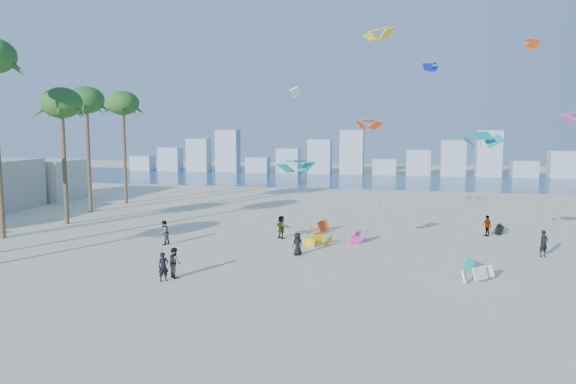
# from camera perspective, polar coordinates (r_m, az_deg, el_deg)

# --- Properties ---
(ground) EXTENTS (220.00, 220.00, 0.00)m
(ground) POSITION_cam_1_polar(r_m,az_deg,el_deg) (26.98, -13.83, -13.50)
(ground) COLOR beige
(ground) RESTS_ON ground
(ocean) EXTENTS (220.00, 220.00, 0.00)m
(ocean) POSITION_cam_1_polar(r_m,az_deg,el_deg) (95.79, 5.24, 1.37)
(ocean) COLOR navy
(ocean) RESTS_ON ground
(kitesurfer_near) EXTENTS (0.76, 0.75, 1.77)m
(kitesurfer_near) POSITION_cam_1_polar(r_m,az_deg,el_deg) (33.98, -12.86, -7.61)
(kitesurfer_near) COLOR black
(kitesurfer_near) RESTS_ON ground
(kitesurfer_mid) EXTENTS (1.16, 1.14, 1.88)m
(kitesurfer_mid) POSITION_cam_1_polar(r_m,az_deg,el_deg) (34.64, -11.75, -7.21)
(kitesurfer_mid) COLOR gray
(kitesurfer_mid) RESTS_ON ground
(kitesurfers_far) EXTENTS (30.72, 17.70, 1.93)m
(kitesurfers_far) POSITION_cam_1_polar(r_m,az_deg,el_deg) (41.54, 6.32, -4.78)
(kitesurfers_far) COLOR black
(kitesurfers_far) RESTS_ON ground
(grounded_kites) EXTENTS (16.42, 18.41, 0.97)m
(grounded_kites) POSITION_cam_1_polar(r_m,az_deg,el_deg) (42.67, 10.47, -5.21)
(grounded_kites) COLOR yellow
(grounded_kites) RESTS_ON ground
(flying_kites) EXTENTS (27.92, 34.94, 18.70)m
(flying_kites) POSITION_cam_1_polar(r_m,az_deg,el_deg) (47.79, 17.10, 10.17)
(flying_kites) COLOR #0C948D
(flying_kites) RESTS_ON ground
(distant_skyline) EXTENTS (85.00, 3.00, 8.40)m
(distant_skyline) POSITION_cam_1_polar(r_m,az_deg,el_deg) (105.59, 5.26, 3.57)
(distant_skyline) COLOR #9EADBF
(distant_skyline) RESTS_ON ground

